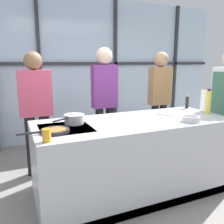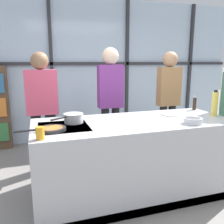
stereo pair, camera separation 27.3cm
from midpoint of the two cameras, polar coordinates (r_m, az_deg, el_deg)
ground_plane at (r=3.10m, az=7.78°, el=-18.60°), size 18.00×18.00×0.00m
back_window_wall at (r=4.87m, az=-3.54°, el=9.97°), size 6.40×0.10×2.80m
demo_island at (r=2.90m, az=8.02°, el=-10.90°), size 2.30×0.94×0.91m
spectator_far_left at (r=3.42m, az=-14.28°, el=1.54°), size 0.43×0.24×1.71m
spectator_center_left at (r=3.60m, az=1.79°, el=3.70°), size 0.37×0.25×1.78m
spectator_center_right at (r=4.04m, az=15.34°, el=3.74°), size 0.37×0.24×1.73m
frying_pan at (r=2.38m, az=-11.28°, el=-4.09°), size 0.49×0.27×0.04m
saucepan at (r=2.64m, az=-6.40°, el=-1.44°), size 0.37×0.28×0.11m
white_plate at (r=3.17m, az=16.40°, el=-0.53°), size 0.27×0.27×0.01m
mixing_bowl at (r=2.79m, az=21.57°, el=-1.96°), size 0.20×0.20×0.06m
oil_bottle at (r=3.27m, az=25.72°, el=1.76°), size 0.07×0.07×0.33m
pepper_grinder at (r=3.59m, az=21.33°, el=1.90°), size 0.05×0.05×0.20m
juice_glass_near at (r=2.13m, az=-13.44°, el=-5.04°), size 0.08×0.08×0.11m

